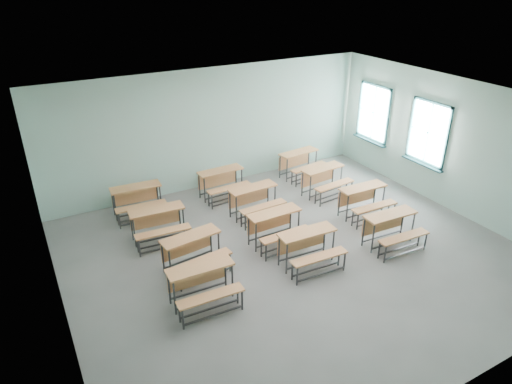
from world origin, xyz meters
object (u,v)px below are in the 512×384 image
desk_unit_r3c2 (301,161)px  desk_unit_r1c2 (365,197)px  desk_unit_r0c0 (203,281)px  desk_unit_r0c2 (392,226)px  desk_unit_r2c2 (325,177)px  desk_unit_r1c1 (277,224)px  desk_unit_r3c1 (223,180)px  desk_unit_r2c1 (255,198)px  desk_unit_r0c1 (309,244)px  desk_unit_r3c0 (137,197)px  desk_unit_r2c0 (158,221)px  desk_unit_r1c0 (194,249)px

desk_unit_r3c2 → desk_unit_r1c2: bearing=-95.6°
desk_unit_r0c0 → desk_unit_r1c2: (4.65, 1.11, 0.00)m
desk_unit_r0c2 → desk_unit_r2c2: 2.71m
desk_unit_r1c1 → desk_unit_r3c1: (-0.06, 2.60, 0.00)m
desk_unit_r2c1 → desk_unit_r3c2: (2.26, 1.40, 0.00)m
desk_unit_r0c2 → desk_unit_r3c1: size_ratio=1.01×
desk_unit_r0c1 → desk_unit_r3c0: same height
desk_unit_r1c1 → desk_unit_r2c0: same height
desk_unit_r3c0 → desk_unit_r2c1: bearing=-26.0°
desk_unit_r0c1 → desk_unit_r3c1: size_ratio=1.01×
desk_unit_r1c1 → desk_unit_r2c2: same height
desk_unit_r0c0 → desk_unit_r3c0: same height
desk_unit_r0c0 → desk_unit_r2c2: size_ratio=0.97×
desk_unit_r0c2 → desk_unit_r2c1: same height
desk_unit_r2c0 → desk_unit_r3c2: same height
desk_unit_r0c2 → desk_unit_r2c2: (0.24, 2.70, 0.00)m
desk_unit_r1c1 → desk_unit_r3c0: size_ratio=0.97×
desk_unit_r0c0 → desk_unit_r0c1: 2.31m
desk_unit_r0c0 → desk_unit_r1c1: same height
desk_unit_r1c0 → desk_unit_r1c2: 4.41m
desk_unit_r2c0 → desk_unit_r3c1: bearing=34.5°
desk_unit_r1c2 → desk_unit_r2c1: bearing=153.5°
desk_unit_r2c0 → desk_unit_r2c1: (2.36, -0.05, 0.00)m
desk_unit_r0c0 → desk_unit_r0c2: 4.28m
desk_unit_r0c1 → desk_unit_r3c0: size_ratio=0.99×
desk_unit_r0c2 → desk_unit_r3c2: size_ratio=0.97×
desk_unit_r2c2 → desk_unit_r3c0: (-4.61, 1.25, 0.00)m
desk_unit_r2c1 → desk_unit_r3c1: 1.32m
desk_unit_r2c2 → desk_unit_r1c0: bearing=-166.6°
desk_unit_r1c0 → desk_unit_r3c1: (1.86, 2.62, 0.00)m
desk_unit_r1c1 → desk_unit_r1c2: bearing=-0.1°
desk_unit_r1c0 → desk_unit_r1c1: 1.92m
desk_unit_r3c0 → desk_unit_r0c1: bearing=-53.3°
desk_unit_r0c2 → desk_unit_r3c0: (-4.37, 3.96, 0.00)m
desk_unit_r0c1 → desk_unit_r0c2: size_ratio=1.00×
desk_unit_r2c1 → desk_unit_r2c2: same height
desk_unit_r1c2 → desk_unit_r3c2: size_ratio=0.96×
desk_unit_r3c1 → desk_unit_r3c0: bearing=175.3°
desk_unit_r0c0 → desk_unit_r3c0: (-0.10, 3.75, 0.00)m
desk_unit_r0c1 → desk_unit_r2c1: 2.31m
desk_unit_r1c0 → desk_unit_r1c2: size_ratio=1.05×
desk_unit_r2c2 → desk_unit_r3c2: 1.27m
desk_unit_r2c1 → desk_unit_r1c2: bearing=-31.3°
desk_unit_r0c1 → desk_unit_r1c1: bearing=101.5°
desk_unit_r0c2 → desk_unit_r3c0: size_ratio=0.99×
desk_unit_r1c0 → desk_unit_r1c2: same height
desk_unit_r0c0 → desk_unit_r0c1: same height
desk_unit_r1c0 → desk_unit_r1c2: (4.41, 0.08, 0.00)m
desk_unit_r1c2 → desk_unit_r3c0: (-4.75, 2.65, 0.00)m
desk_unit_r2c0 → desk_unit_r2c2: (4.53, 0.09, 0.00)m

